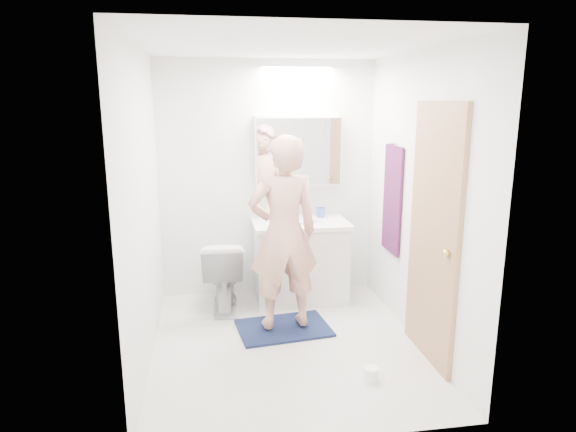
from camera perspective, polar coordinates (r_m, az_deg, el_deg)
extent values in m
plane|color=silver|center=(4.38, -0.14, -14.28)|extent=(2.50, 2.50, 0.00)
plane|color=white|center=(3.91, -0.16, 18.76)|extent=(2.50, 2.50, 0.00)
plane|color=white|center=(5.19, -2.28, 4.06)|extent=(2.50, 0.00, 2.50)
plane|color=white|center=(2.78, 3.84, -3.93)|extent=(2.50, 0.00, 2.50)
plane|color=white|center=(3.96, -16.08, 0.72)|extent=(0.00, 2.50, 2.50)
plane|color=white|center=(4.28, 14.57, 1.71)|extent=(0.00, 2.50, 2.50)
cube|color=silver|center=(5.15, 1.40, -5.29)|extent=(0.90, 0.55, 0.78)
cube|color=white|center=(5.04, 1.43, -0.86)|extent=(0.95, 0.58, 0.04)
cylinder|color=silver|center=(5.06, 1.37, -0.39)|extent=(0.36, 0.36, 0.03)
cylinder|color=silver|center=(5.23, 1.00, 0.78)|extent=(0.02, 0.02, 0.16)
cube|color=white|center=(5.12, 1.15, 7.33)|extent=(0.88, 0.14, 0.70)
cube|color=silver|center=(5.05, 1.30, 7.25)|extent=(0.84, 0.01, 0.66)
imported|color=silver|center=(4.98, -7.29, -6.49)|extent=(0.43, 0.71, 0.71)
cube|color=#141B41|center=(4.63, -0.50, -12.52)|extent=(0.86, 0.64, 0.02)
imported|color=tan|center=(4.33, -0.52, -1.98)|extent=(0.66, 0.47, 1.68)
cube|color=tan|center=(4.01, 16.12, -2.09)|extent=(0.04, 0.80, 2.00)
sphere|color=gold|center=(3.74, 17.43, -4.03)|extent=(0.06, 0.06, 0.06)
cube|color=#111335|center=(4.79, 11.67, 1.82)|extent=(0.02, 0.42, 1.00)
cylinder|color=silver|center=(4.71, 11.81, 8.03)|extent=(0.07, 0.02, 0.02)
imported|color=beige|center=(5.11, -2.17, 0.82)|extent=(0.12, 0.12, 0.22)
imported|color=#5A9BC1|center=(5.16, -0.50, 0.76)|extent=(0.10, 0.10, 0.18)
imported|color=#455DD1|center=(5.22, 3.70, 0.40)|extent=(0.13, 0.13, 0.10)
cylinder|color=white|center=(3.92, 9.33, -17.16)|extent=(0.11, 0.11, 0.10)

